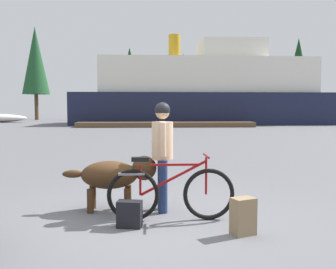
{
  "coord_description": "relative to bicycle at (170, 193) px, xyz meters",
  "views": [
    {
      "loc": [
        -0.03,
        -5.26,
        1.57
      ],
      "look_at": [
        0.32,
        0.74,
        1.15
      ],
      "focal_mm": 40.96,
      "sensor_mm": 36.0,
      "label": 1
    }
  ],
  "objects": [
    {
      "name": "pine_tree_far_left",
      "position": [
        -14.12,
        44.24,
        7.03
      ],
      "size": [
        3.37,
        3.37,
        11.67
      ],
      "color": "#4C331E",
      "rests_on": "ground_plane"
    },
    {
      "name": "person_cyclist",
      "position": [
        -0.09,
        0.5,
        0.59
      ],
      "size": [
        0.32,
        0.53,
        1.65
      ],
      "color": "navy",
      "rests_on": "ground_plane"
    },
    {
      "name": "pine_tree_center",
      "position": [
        -2.38,
        45.61,
        5.51
      ],
      "size": [
        3.45,
        3.45,
        9.36
      ],
      "color": "#4C331E",
      "rests_on": "ground_plane"
    },
    {
      "name": "pine_tree_far_right",
      "position": [
        19.51,
        43.89,
        6.0
      ],
      "size": [
        3.61,
        3.61,
        10.52
      ],
      "color": "#4C331E",
      "rests_on": "ground_plane"
    },
    {
      "name": "handbag_pannier",
      "position": [
        -0.55,
        -0.27,
        -0.22
      ],
      "size": [
        0.35,
        0.24,
        0.35
      ],
      "primitive_type": "cube",
      "rotation": [
        0.0,
        0.0,
        -0.19
      ],
      "color": "black",
      "rests_on": "ground_plane"
    },
    {
      "name": "ground_plane",
      "position": [
        -0.31,
        0.02,
        -0.39
      ],
      "size": [
        160.0,
        160.0,
        0.0
      ],
      "primitive_type": "plane",
      "color": "slate"
    },
    {
      "name": "ferry_boat",
      "position": [
        5.51,
        31.71,
        2.57
      ],
      "size": [
        24.67,
        8.39,
        8.48
      ],
      "color": "#191E38",
      "rests_on": "ground_plane"
    },
    {
      "name": "pine_tree_mid_back",
      "position": [
        5.03,
        49.26,
        5.47
      ],
      "size": [
        2.81,
        2.81,
        9.14
      ],
      "color": "#4C331E",
      "rests_on": "ground_plane"
    },
    {
      "name": "dog",
      "position": [
        -0.79,
        0.58,
        0.16
      ],
      "size": [
        1.43,
        0.5,
        0.84
      ],
      "color": "#472D19",
      "rests_on": "ground_plane"
    },
    {
      "name": "backpack",
      "position": [
        0.86,
        -0.65,
        -0.16
      ],
      "size": [
        0.34,
        0.29,
        0.46
      ],
      "primitive_type": "cube",
      "rotation": [
        0.0,
        0.0,
        0.4
      ],
      "color": "#8C7251",
      "rests_on": "ground_plane"
    },
    {
      "name": "bicycle",
      "position": [
        0.0,
        0.0,
        0.0
      ],
      "size": [
        1.78,
        0.44,
        0.92
      ],
      "color": "black",
      "rests_on": "ground_plane"
    },
    {
      "name": "dock_pier",
      "position": [
        1.29,
        25.66,
        -0.19
      ],
      "size": [
        14.14,
        2.49,
        0.4
      ],
      "primitive_type": "cube",
      "color": "brown",
      "rests_on": "ground_plane"
    }
  ]
}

